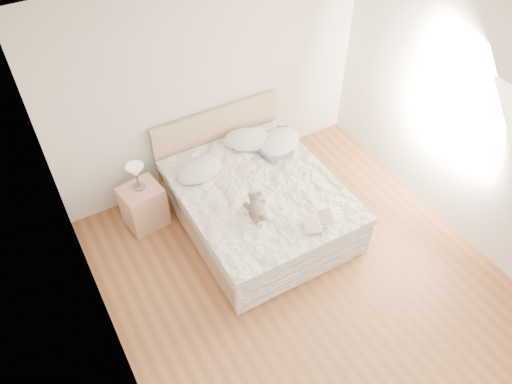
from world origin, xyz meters
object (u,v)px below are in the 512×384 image
bed (256,201)px  table_lamp (136,172)px  photo_book (193,169)px  teddy_bear (257,212)px  nightstand (144,206)px  childrens_book (319,221)px

bed → table_lamp: bed is taller
photo_book → teddy_bear: bearing=-64.9°
nightstand → table_lamp: 0.51m
table_lamp → teddy_bear: 1.44m
bed → teddy_bear: 0.61m
teddy_bear → childrens_book: bearing=-20.9°
nightstand → photo_book: bearing=-4.6°
nightstand → childrens_book: (1.46, -1.46, 0.35)m
photo_book → childrens_book: childrens_book is taller
bed → nightstand: size_ratio=3.83×
nightstand → table_lamp: table_lamp is taller
table_lamp → photo_book: 0.67m
photo_book → childrens_book: size_ratio=0.76×
childrens_book → table_lamp: bearing=154.6°
bed → photo_book: (-0.54, 0.56, 0.32)m
table_lamp → childrens_book: size_ratio=0.87×
bed → teddy_bear: bed is taller
photo_book → teddy_bear: size_ratio=0.91×
photo_book → nightstand: bearing=-175.8°
bed → childrens_book: (0.27, -0.86, 0.32)m
table_lamp → photo_book: table_lamp is taller
bed → childrens_book: bed is taller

